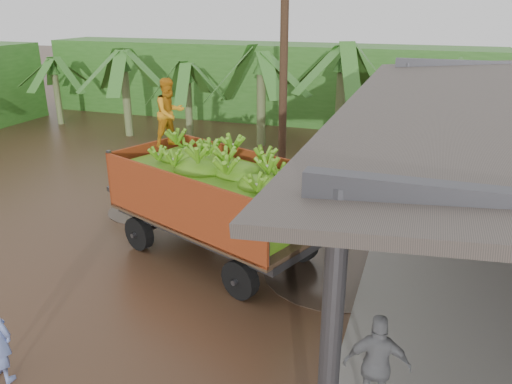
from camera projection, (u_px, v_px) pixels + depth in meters
The scene contains 6 objects.
ground at pixel (106, 281), 10.32m from camera, with size 100.00×100.00×0.00m, color black.
hedge_north at pixel (261, 81), 24.43m from camera, with size 22.00×3.00×3.60m, color #2D661E.
banana_trailer at pixel (216, 195), 10.93m from camera, with size 6.62×3.90×3.81m.
man_grey at pixel (377, 365), 6.77m from camera, with size 0.91×0.38×1.55m, color slate.
utility_pole at pixel (284, 45), 14.29m from camera, with size 1.20×0.24×8.40m.
banana_plants at pixel (119, 114), 17.25m from camera, with size 24.87×20.72×4.11m.
Camera 1 is at (5.89, -7.48, 5.37)m, focal length 35.00 mm.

